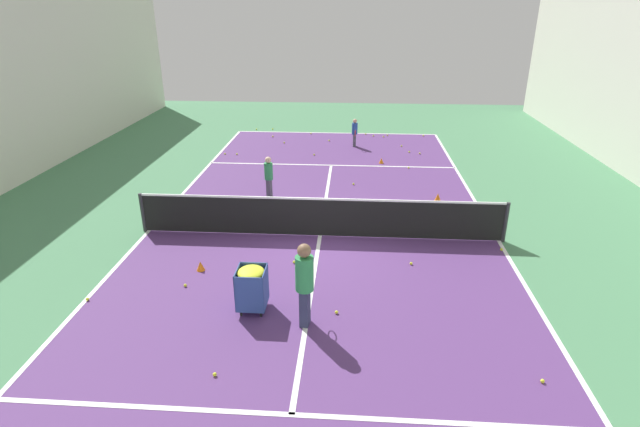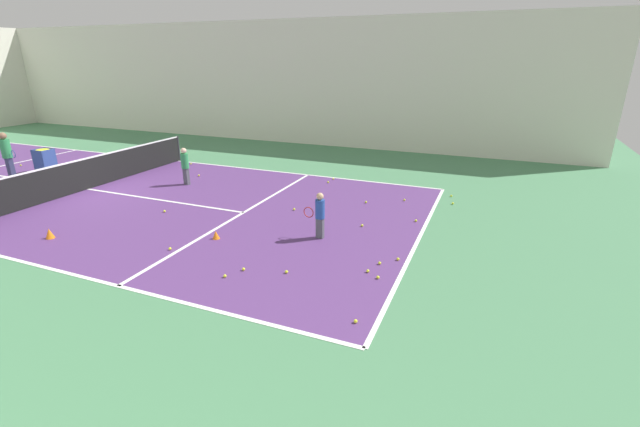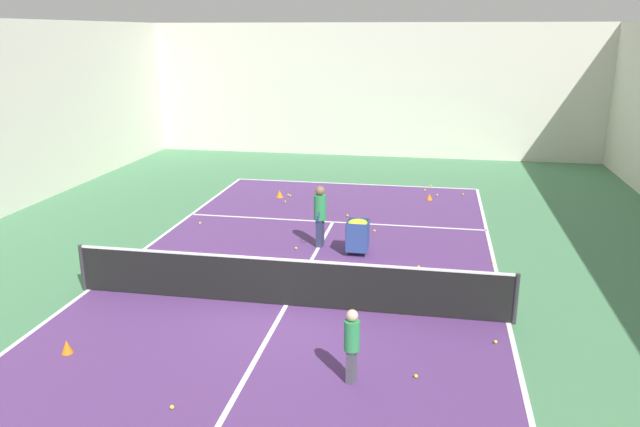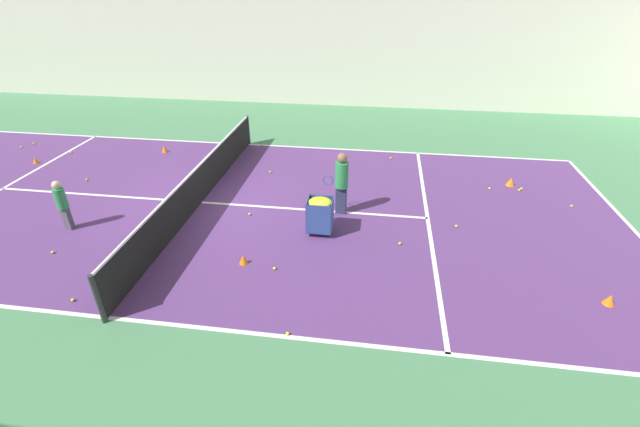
{
  "view_description": "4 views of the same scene",
  "coord_description": "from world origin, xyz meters",
  "px_view_note": "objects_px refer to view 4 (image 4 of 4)",
  "views": [
    {
      "loc": [
        -0.82,
        12.03,
        5.76
      ],
      "look_at": [
        0.0,
        0.0,
        0.65
      ],
      "focal_mm": 28.0,
      "sensor_mm": 36.0,
      "label": 1
    },
    {
      "loc": [
        -10.14,
        -12.95,
        4.32
      ],
      "look_at": [
        -0.87,
        -9.12,
        0.66
      ],
      "focal_mm": 24.0,
      "sensor_mm": 36.0,
      "label": 2
    },
    {
      "loc": [
        3.01,
        -12.17,
        5.76
      ],
      "look_at": [
        0.02,
        3.98,
        0.95
      ],
      "focal_mm": 35.0,
      "sensor_mm": 36.0,
      "label": 3
    },
    {
      "loc": [
        10.14,
        4.85,
        5.76
      ],
      "look_at": [
        1.12,
        3.57,
        0.56
      ],
      "focal_mm": 24.0,
      "sensor_mm": 36.0,
      "label": 4
    }
  ],
  "objects_px": {
    "coach_at_net": "(342,180)",
    "tennis_net": "(199,185)",
    "training_cone_1": "(243,259)",
    "child_midcourt": "(62,202)",
    "training_cone_0": "(165,149)",
    "ball_cart": "(320,209)"
  },
  "relations": [
    {
      "from": "child_midcourt",
      "to": "training_cone_1",
      "type": "height_order",
      "value": "child_midcourt"
    },
    {
      "from": "child_midcourt",
      "to": "training_cone_0",
      "type": "height_order",
      "value": "child_midcourt"
    },
    {
      "from": "training_cone_1",
      "to": "ball_cart",
      "type": "bearing_deg",
      "value": 135.15
    },
    {
      "from": "tennis_net",
      "to": "child_midcourt",
      "type": "xyz_separation_m",
      "value": [
        1.82,
        -2.8,
        0.2
      ]
    },
    {
      "from": "coach_at_net",
      "to": "training_cone_0",
      "type": "bearing_deg",
      "value": -20.34
    },
    {
      "from": "training_cone_0",
      "to": "training_cone_1",
      "type": "relative_size",
      "value": 1.12
    },
    {
      "from": "tennis_net",
      "to": "coach_at_net",
      "type": "relative_size",
      "value": 5.6
    },
    {
      "from": "coach_at_net",
      "to": "training_cone_1",
      "type": "xyz_separation_m",
      "value": [
        2.63,
        -1.93,
        -0.87
      ]
    },
    {
      "from": "coach_at_net",
      "to": "child_midcourt",
      "type": "bearing_deg",
      "value": 22.12
    },
    {
      "from": "coach_at_net",
      "to": "tennis_net",
      "type": "bearing_deg",
      "value": 6.99
    },
    {
      "from": "child_midcourt",
      "to": "ball_cart",
      "type": "height_order",
      "value": "child_midcourt"
    },
    {
      "from": "tennis_net",
      "to": "training_cone_0",
      "type": "distance_m",
      "value": 4.51
    },
    {
      "from": "tennis_net",
      "to": "training_cone_0",
      "type": "height_order",
      "value": "tennis_net"
    },
    {
      "from": "coach_at_net",
      "to": "child_midcourt",
      "type": "height_order",
      "value": "coach_at_net"
    },
    {
      "from": "training_cone_0",
      "to": "training_cone_1",
      "type": "distance_m",
      "value": 7.83
    },
    {
      "from": "child_midcourt",
      "to": "training_cone_0",
      "type": "distance_m",
      "value": 5.37
    },
    {
      "from": "tennis_net",
      "to": "coach_at_net",
      "type": "distance_m",
      "value": 4.0
    },
    {
      "from": "tennis_net",
      "to": "training_cone_1",
      "type": "xyz_separation_m",
      "value": [
        2.65,
        2.05,
        -0.44
      ]
    },
    {
      "from": "ball_cart",
      "to": "child_midcourt",
      "type": "bearing_deg",
      "value": -83.74
    },
    {
      "from": "coach_at_net",
      "to": "training_cone_1",
      "type": "bearing_deg",
      "value": 60.94
    },
    {
      "from": "child_midcourt",
      "to": "training_cone_1",
      "type": "distance_m",
      "value": 4.95
    },
    {
      "from": "tennis_net",
      "to": "ball_cart",
      "type": "relative_size",
      "value": 10.22
    }
  ]
}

